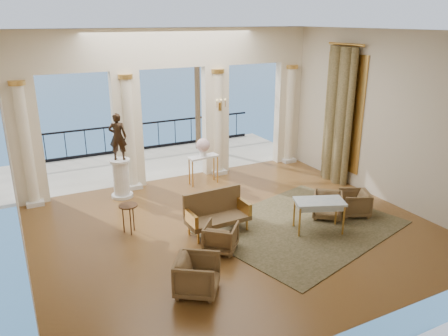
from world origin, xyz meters
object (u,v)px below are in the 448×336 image
armchair_a (197,274)px  settee (216,212)px  armchair_b (327,204)px  armchair_d (221,236)px  game_table (319,204)px  pedestal (121,179)px  statue (118,137)px  armchair_c (355,202)px  console_table (203,161)px  side_table (128,209)px

armchair_a → settee: (1.37, 2.03, 0.10)m
settee → armchair_b: bearing=-14.2°
armchair_a → armchair_d: armchair_a is taller
armchair_a → armchair_d: bearing=-7.6°
game_table → armchair_d: bearing=-163.3°
armchair_a → armchair_b: armchair_a is taller
armchair_d → pedestal: (-1.12, 3.93, 0.19)m
statue → pedestal: bearing=-0.0°
armchair_c → pedestal: bearing=-101.9°
game_table → console_table: bearing=127.1°
armchair_c → side_table: same height
armchair_a → side_table: armchair_a is taller
settee → pedestal: size_ratio=1.37×
armchair_b → side_table: size_ratio=1.02×
side_table → statue: bearing=79.8°
pedestal → console_table: bearing=-2.2°
armchair_c → pedestal: pedestal is taller
game_table → pedestal: size_ratio=1.17×
armchair_a → pedestal: (-0.06, 5.10, 0.14)m
game_table → pedestal: 5.47m
game_table → side_table: 4.40m
armchair_a → armchair_b: (4.17, 1.43, -0.03)m
game_table → armchair_a: bearing=-142.8°
armchair_d → pedestal: size_ratio=0.62×
armchair_a → game_table: game_table is taller
armchair_b → side_table: bearing=-156.7°
armchair_c → settee: settee is taller
game_table → console_table: (-1.09, 4.06, 0.03)m
armchair_c → settee: 3.60m
armchair_d → statue: statue is taller
armchair_b → armchair_d: (-3.11, -0.26, -0.02)m
armchair_d → console_table: (1.34, 3.83, 0.38)m
armchair_c → armchair_d: (-3.82, -0.07, -0.01)m
armchair_c → armchair_d: bearing=-62.8°
settee → game_table: (2.13, -1.09, 0.21)m
armchair_c → side_table: (-5.35, 1.63, 0.25)m
settee → game_table: 2.40m
settee → pedestal: 3.38m
armchair_a → console_table: bearing=8.9°
armchair_a → side_table: (-0.46, 2.87, 0.21)m
console_table → armchair_a: bearing=-121.6°
console_table → armchair_c: bearing=-62.6°
armchair_c → pedestal: size_ratio=0.64×
pedestal → armchair_a: bearing=-89.3°
console_table → settee: bearing=-115.1°
settee → pedestal: bearing=112.9°
armchair_d → settee: settee is taller
settee → armchair_a: bearing=-126.1°
game_table → side_table: (-3.96, 1.92, -0.09)m
settee → side_table: settee is taller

